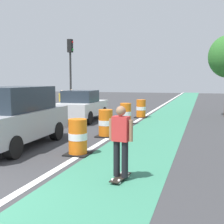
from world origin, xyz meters
The scene contains 12 objects.
bike_lane_strip centered at (2.40, 12.00, 0.00)m, with size 2.50×80.00×0.01m, color #387F60.
lane_divider_stripe centered at (0.90, 12.00, 0.01)m, with size 0.20×80.00×0.01m, color silver.
skateboarder_on_lane centered at (2.67, 2.15, 0.91)m, with size 0.57×0.82×1.69m.
parked_suv_nearest centered at (-1.65, 4.39, 1.04)m, with size 2.05×4.67×2.04m.
parked_sedan_second centered at (-2.06, 11.10, 0.83)m, with size 2.03×4.16×1.70m.
traffic_barrel_front centered at (0.80, 4.01, 0.53)m, with size 0.73×0.73×1.09m.
traffic_barrel_mid centered at (0.70, 7.02, 0.53)m, with size 0.73×0.73×1.09m.
traffic_barrel_back centered at (0.62, 10.48, 0.53)m, with size 0.73×0.73×1.09m.
traffic_barrel_far centered at (0.82, 13.45, 0.53)m, with size 0.73×0.73×1.09m.
traffic_light_corner centered at (-4.59, 15.14, 3.50)m, with size 0.41×0.32×5.10m.
pedestrian_crossing centered at (-4.49, 13.51, 0.86)m, with size 0.34×0.20×1.61m.
pedestrian_waiting centered at (-4.49, 15.03, 0.86)m, with size 0.34×0.20×1.61m.
Camera 1 is at (4.40, -4.16, 2.25)m, focal length 47.63 mm.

